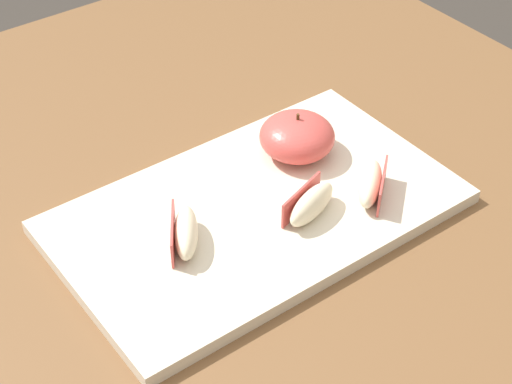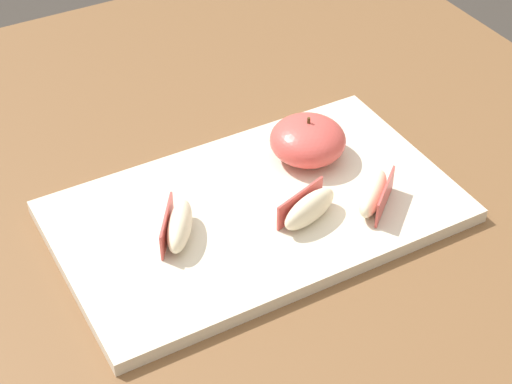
% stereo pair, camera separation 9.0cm
% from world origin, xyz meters
% --- Properties ---
extents(dining_table, '(1.16, 0.96, 0.76)m').
position_xyz_m(dining_table, '(0.00, 0.00, 0.65)').
color(dining_table, brown).
rests_on(dining_table, ground_plane).
extents(cutting_board, '(0.43, 0.26, 0.02)m').
position_xyz_m(cutting_board, '(0.08, -0.07, 0.77)').
color(cutting_board, beige).
rests_on(cutting_board, dining_table).
extents(apple_half_skin_up, '(0.09, 0.09, 0.06)m').
position_xyz_m(apple_half_skin_up, '(0.17, -0.02, 0.80)').
color(apple_half_skin_up, '#D14C47').
rests_on(apple_half_skin_up, cutting_board).
extents(apple_wedge_back, '(0.07, 0.07, 0.03)m').
position_xyz_m(apple_wedge_back, '(0.19, -0.13, 0.79)').
color(apple_wedge_back, beige).
rests_on(apple_wedge_back, cutting_board).
extents(apple_wedge_left, '(0.06, 0.08, 0.03)m').
position_xyz_m(apple_wedge_left, '(-0.02, -0.08, 0.79)').
color(apple_wedge_left, beige).
rests_on(apple_wedge_left, cutting_board).
extents(apple_wedge_front, '(0.08, 0.05, 0.03)m').
position_xyz_m(apple_wedge_front, '(0.12, -0.12, 0.79)').
color(apple_wedge_front, beige).
rests_on(apple_wedge_front, cutting_board).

